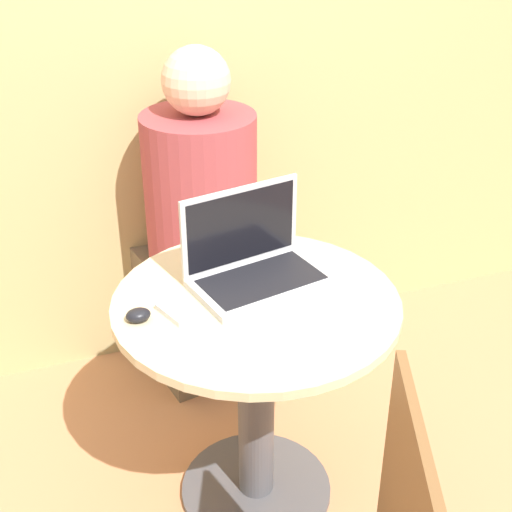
{
  "coord_description": "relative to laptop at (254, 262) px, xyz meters",
  "views": [
    {
      "loc": [
        -0.55,
        -1.49,
        1.72
      ],
      "look_at": [
        0.02,
        0.05,
        0.81
      ],
      "focal_mm": 50.0,
      "sensor_mm": 36.0,
      "label": 1
    }
  ],
  "objects": [
    {
      "name": "person_seated",
      "position": [
        -0.0,
        0.61,
        -0.25
      ],
      "size": [
        0.45,
        0.61,
        1.23
      ],
      "color": "brown",
      "rests_on": "ground_plane"
    },
    {
      "name": "cell_phone",
      "position": [
        -0.24,
        -0.09,
        -0.05
      ],
      "size": [
        0.09,
        0.12,
        0.02
      ],
      "color": "silver",
      "rests_on": "round_table"
    },
    {
      "name": "back_wall",
      "position": [
        -0.03,
        0.79,
        0.54
      ],
      "size": [
        7.0,
        0.05,
        2.6
      ],
      "color": "tan",
      "rests_on": "ground_plane"
    },
    {
      "name": "round_table",
      "position": [
        -0.03,
        -0.09,
        -0.28
      ],
      "size": [
        0.77,
        0.77,
        0.71
      ],
      "color": "#4C4C51",
      "rests_on": "ground_plane"
    },
    {
      "name": "laptop",
      "position": [
        0.0,
        0.0,
        0.0
      ],
      "size": [
        0.4,
        0.29,
        0.25
      ],
      "color": "#B7B7BC",
      "rests_on": "round_table"
    },
    {
      "name": "computer_mouse",
      "position": [
        -0.34,
        -0.09,
        -0.04
      ],
      "size": [
        0.06,
        0.05,
        0.03
      ],
      "color": "black",
      "rests_on": "round_table"
    },
    {
      "name": "ground_plane",
      "position": [
        -0.03,
        -0.09,
        -0.76
      ],
      "size": [
        12.0,
        12.0,
        0.0
      ],
      "primitive_type": "plane",
      "color": "tan"
    }
  ]
}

